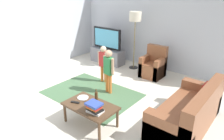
{
  "coord_description": "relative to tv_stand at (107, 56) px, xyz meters",
  "views": [
    {
      "loc": [
        2.88,
        -2.93,
        2.48
      ],
      "look_at": [
        0.0,
        0.6,
        0.65
      ],
      "focal_mm": 33.66,
      "sensor_mm": 36.0,
      "label": 1
    }
  ],
  "objects": [
    {
      "name": "wall_left",
      "position": [
        -1.42,
        -2.3,
        1.11
      ],
      "size": [
        0.12,
        6.0,
        2.7
      ],
      "primitive_type": "cube",
      "color": "silver",
      "rests_on": "ground"
    },
    {
      "name": "child_near_tv",
      "position": [
        0.93,
        -1.25,
        0.37
      ],
      "size": [
        0.34,
        0.16,
        1.02
      ],
      "color": "orange",
      "rests_on": "ground"
    },
    {
      "name": "area_rug",
      "position": [
        1.16,
        -1.98,
        -0.24
      ],
      "size": [
        2.2,
        1.6,
        0.01
      ],
      "primitive_type": "cube",
      "color": "#4C724C",
      "rests_on": "ground"
    },
    {
      "name": "plate",
      "position": [
        1.71,
        -2.77,
        0.18
      ],
      "size": [
        0.22,
        0.22,
        0.02
      ],
      "color": "white",
      "rests_on": "coffee_table"
    },
    {
      "name": "book_stack",
      "position": [
        2.24,
        -2.99,
        0.27
      ],
      "size": [
        0.3,
        0.24,
        0.19
      ],
      "color": "white",
      "rests_on": "coffee_table"
    },
    {
      "name": "ground",
      "position": [
        1.58,
        -2.3,
        -0.24
      ],
      "size": [
        7.8,
        7.8,
        0.0
      ],
      "primitive_type": "plane",
      "color": "beige"
    },
    {
      "name": "tv",
      "position": [
        0.0,
        -0.02,
        0.6
      ],
      "size": [
        1.1,
        0.28,
        0.71
      ],
      "color": "black",
      "rests_on": "tv_stand"
    },
    {
      "name": "tv_stand",
      "position": [
        0.0,
        0.0,
        0.0
      ],
      "size": [
        1.2,
        0.44,
        0.5
      ],
      "color": "slate",
      "rests_on": "ground"
    },
    {
      "name": "coffee_table",
      "position": [
        2.01,
        -2.87,
        0.13
      ],
      "size": [
        1.0,
        0.6,
        0.42
      ],
      "color": "#513823",
      "rests_on": "ground"
    },
    {
      "name": "bottle",
      "position": [
        2.06,
        -2.75,
        0.3
      ],
      "size": [
        0.06,
        0.06,
        0.3
      ],
      "color": "#4C3319",
      "rests_on": "coffee_table"
    },
    {
      "name": "wall_back",
      "position": [
        1.58,
        0.7,
        1.11
      ],
      "size": [
        6.0,
        0.12,
        2.7
      ],
      "primitive_type": "cube",
      "color": "silver",
      "rests_on": "ground"
    },
    {
      "name": "tv_remote",
      "position": [
        1.73,
        -2.99,
        0.19
      ],
      "size": [
        0.18,
        0.11,
        0.02
      ],
      "primitive_type": "cube",
      "rotation": [
        0.0,
        0.0,
        0.38
      ],
      "color": "black",
      "rests_on": "coffee_table"
    },
    {
      "name": "floor_lamp",
      "position": [
        0.98,
        0.15,
        1.3
      ],
      "size": [
        0.36,
        0.36,
        1.78
      ],
      "color": "#262626",
      "rests_on": "ground"
    },
    {
      "name": "couch",
      "position": [
        3.51,
        -1.78,
        0.05
      ],
      "size": [
        0.8,
        1.8,
        0.86
      ],
      "color": "brown",
      "rests_on": "ground"
    },
    {
      "name": "armchair",
      "position": [
        1.8,
        -0.04,
        0.05
      ],
      "size": [
        0.6,
        0.6,
        0.9
      ],
      "color": "brown",
      "rests_on": "ground"
    },
    {
      "name": "child_center",
      "position": [
        1.44,
        -1.65,
        0.42
      ],
      "size": [
        0.36,
        0.18,
        1.1
      ],
      "color": "orange",
      "rests_on": "ground"
    }
  ]
}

